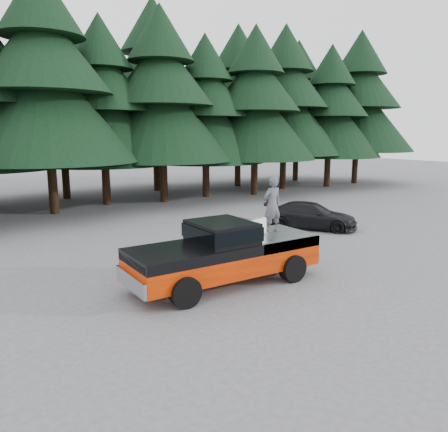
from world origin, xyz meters
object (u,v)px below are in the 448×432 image
air_compressor (251,227)px  parked_car (311,215)px  pickup_truck (225,262)px  man_on_bed (272,205)px

air_compressor → parked_car: (6.57, 4.09, -0.97)m
pickup_truck → air_compressor: (1.09, 0.16, 0.93)m
pickup_truck → air_compressor: air_compressor is taller
pickup_truck → air_compressor: bearing=8.3°
parked_car → man_on_bed: bearing=179.6°
air_compressor → parked_car: air_compressor is taller
man_on_bed → parked_car: man_on_bed is taller
man_on_bed → parked_car: 7.29m
pickup_truck → parked_car: bearing=29.0°
air_compressor → man_on_bed: man_on_bed is taller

